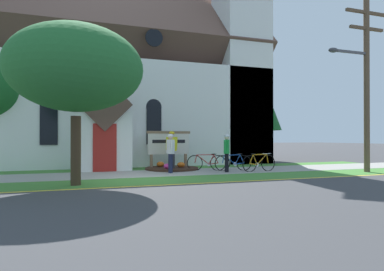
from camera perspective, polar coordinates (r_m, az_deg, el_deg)
name	(u,v)px	position (r m, az deg, el deg)	size (l,w,h in m)	color
ground	(119,169)	(15.86, -12.60, -5.75)	(140.00, 140.00, 0.00)	#3D3D3F
sidewalk_slab	(168,173)	(14.04, -4.13, -6.43)	(32.00, 2.67, 0.01)	#99968E
grass_verge	(185,179)	(11.82, -1.25, -7.58)	(32.00, 1.97, 0.01)	#427F33
church_lawn	(157,168)	(16.08, -6.05, -5.67)	(24.00, 1.55, 0.01)	#427F33
curb_paint_stripe	(195,183)	(10.75, 0.60, -8.30)	(28.00, 0.16, 0.01)	yellow
church_building	(142,84)	(22.21, -8.73, 8.84)	(14.49, 12.75, 13.67)	white
church_sign	(169,144)	(15.87, -4.05, -1.44)	(2.16, 0.19, 1.80)	#7F6047
flower_bed	(171,168)	(15.39, -3.57, -5.65)	(2.46, 2.46, 0.34)	#382319
bicycle_white	(207,162)	(14.94, 2.55, -4.67)	(1.67, 0.65, 0.78)	black
bicycle_blue	(233,162)	(15.02, 7.18, -4.65)	(1.70, 0.31, 0.79)	black
bicycle_yellow	(259,163)	(14.86, 11.51, -4.63)	(1.72, 0.20, 0.81)	black
cyclist_in_blue_jersey	(227,150)	(14.23, 6.04, -2.56)	(0.44, 0.61, 1.62)	black
cyclist_in_green_jersey	(170,150)	(13.79, -3.75, -2.58)	(0.28, 0.75, 1.64)	#191E38
cyclist_in_yellow_jersey	(172,147)	(14.94, -3.53, -2.03)	(0.61, 0.47, 1.78)	#2D2D33
utility_pole	(365,75)	(16.33, 27.72, 9.19)	(3.12, 0.28, 7.55)	brown
roadside_conifer	(247,85)	(21.49, 9.57, 8.64)	(4.22, 4.22, 7.76)	#3D2D1E
verge_sapling	(76,69)	(11.09, -19.45, 10.78)	(4.17, 4.17, 4.98)	#3D2D1E
distant_hill	(28,145)	(72.63, -26.48, -1.52)	(104.80, 43.60, 26.02)	#847A5B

